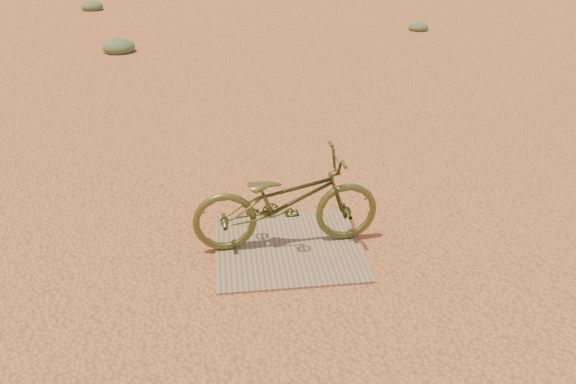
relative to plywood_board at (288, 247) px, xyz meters
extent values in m
plane|color=#C37241|center=(-0.05, 0.52, -0.01)|extent=(120.00, 120.00, 0.00)
cube|color=#826B54|center=(0.00, 0.00, 0.00)|extent=(1.33, 1.25, 0.02)
imported|color=#4D5025|center=(-0.01, 0.06, 0.45)|extent=(1.71, 0.67, 0.89)
ellipsoid|color=#506A47|center=(-2.63, 8.15, -0.01)|extent=(0.68, 0.68, 0.37)
ellipsoid|color=#506A47|center=(4.52, 9.61, -0.01)|extent=(0.49, 0.49, 0.27)
ellipsoid|color=#506A47|center=(-4.20, 13.80, -0.01)|extent=(0.64, 0.64, 0.35)
camera|label=1|loc=(-0.54, -4.32, 2.81)|focal=35.00mm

